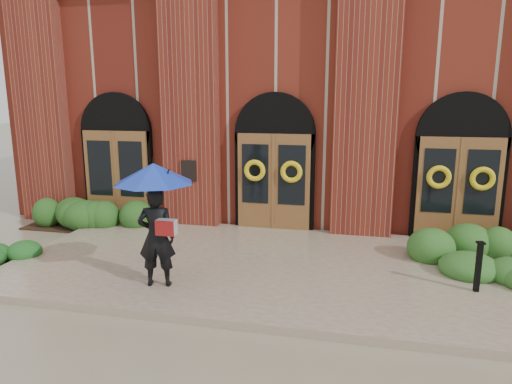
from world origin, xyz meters
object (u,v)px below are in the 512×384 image
(metal_post, at_px, (478,266))
(hedge_wall_right, at_px, (498,245))
(hedge_wall_left, at_px, (87,213))
(man_with_umbrella, at_px, (155,201))

(metal_post, bearing_deg, hedge_wall_right, 66.82)
(hedge_wall_left, height_order, hedge_wall_right, hedge_wall_left)
(man_with_umbrella, xyz_separation_m, hedge_wall_left, (-3.81, 3.63, -1.36))
(hedge_wall_left, xyz_separation_m, hedge_wall_right, (10.40, -0.54, -0.00))
(man_with_umbrella, xyz_separation_m, metal_post, (5.69, 0.99, -1.11))
(metal_post, xyz_separation_m, hedge_wall_left, (-9.50, 2.65, -0.25))
(man_with_umbrella, height_order, hedge_wall_right, man_with_umbrella)
(man_with_umbrella, relative_size, hedge_wall_left, 0.75)
(metal_post, distance_m, hedge_wall_right, 2.30)
(man_with_umbrella, distance_m, hedge_wall_right, 7.40)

